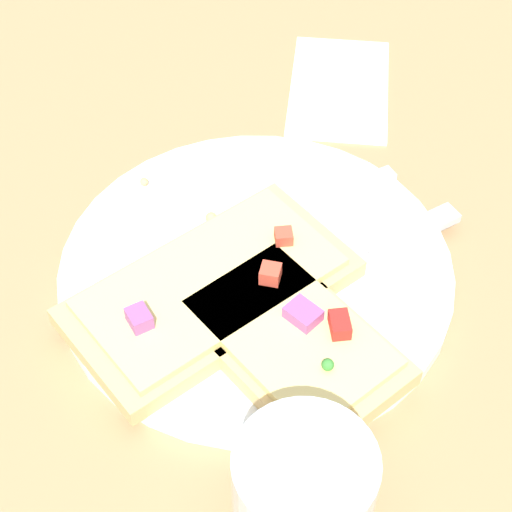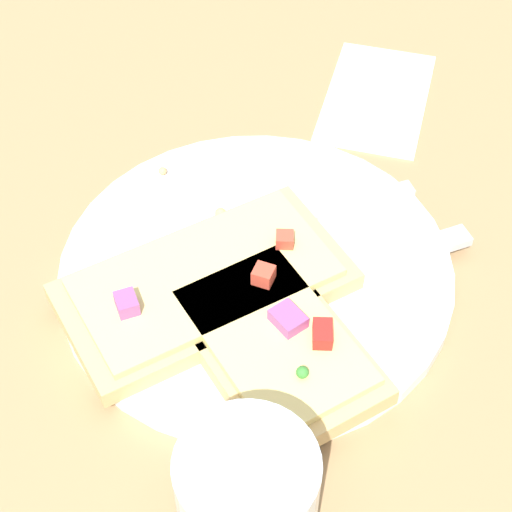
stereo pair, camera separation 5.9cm
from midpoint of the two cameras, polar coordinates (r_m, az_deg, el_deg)
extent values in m
plane|color=#9E7A51|center=(0.61, -2.78, -1.52)|extent=(4.00, 4.00, 0.00)
cylinder|color=white|center=(0.60, -2.80, -1.16)|extent=(0.28, 0.28, 0.01)
cube|color=#B7B7BC|center=(0.64, 1.73, 3.58)|extent=(0.08, 0.11, 0.01)
cube|color=#B7B7BC|center=(0.61, -5.56, 0.71)|extent=(0.05, 0.06, 0.01)
cube|color=#B7B7BC|center=(0.61, -9.29, 0.06)|extent=(0.02, 0.02, 0.00)
cube|color=#B7B7BC|center=(0.61, -9.03, -0.38)|extent=(0.02, 0.02, 0.00)
cube|color=#B7B7BC|center=(0.60, -8.77, -0.84)|extent=(0.02, 0.02, 0.00)
cube|color=#B7B7BC|center=(0.60, -8.50, -1.30)|extent=(0.02, 0.02, 0.00)
cube|color=#B7B7BC|center=(0.62, 7.65, 1.44)|extent=(0.06, 0.07, 0.01)
cube|color=#B7B7BC|center=(0.58, -0.72, -2.39)|extent=(0.09, 0.12, 0.00)
cube|color=tan|center=(0.58, -5.95, -2.59)|extent=(0.21, 0.21, 0.01)
cube|color=#E5CC7A|center=(0.57, -6.03, -1.96)|extent=(0.18, 0.18, 0.01)
cube|color=#D14733|center=(0.58, -1.03, 1.16)|extent=(0.01, 0.01, 0.01)
cube|color=#934C8E|center=(0.55, -10.88, -4.29)|extent=(0.02, 0.02, 0.01)
cube|color=#D14733|center=(0.56, -2.05, -1.37)|extent=(0.01, 0.01, 0.01)
cube|color=tan|center=(0.55, -0.74, -5.97)|extent=(0.17, 0.17, 0.01)
cube|color=#E5CC7A|center=(0.54, -0.75, -5.36)|extent=(0.15, 0.15, 0.01)
cube|color=#934C8E|center=(0.54, 0.03, -4.06)|extent=(0.03, 0.03, 0.01)
cube|color=red|center=(0.54, 2.47, -4.78)|extent=(0.02, 0.02, 0.01)
sphere|color=#388433|center=(0.52, 1.55, -7.47)|extent=(0.01, 0.01, 0.01)
sphere|color=tan|center=(0.63, -5.70, 2.40)|extent=(0.01, 0.01, 0.01)
sphere|color=tan|center=(0.61, -0.33, 1.19)|extent=(0.01, 0.01, 0.01)
sphere|color=tan|center=(0.66, -10.02, 4.76)|extent=(0.01, 0.01, 0.01)
cylinder|color=silver|center=(0.47, -0.63, -16.26)|extent=(0.07, 0.07, 0.09)
cube|color=white|center=(0.76, 3.33, 11.10)|extent=(0.14, 0.08, 0.01)
camera|label=1|loc=(0.03, -92.87, -3.27)|focal=60.00mm
camera|label=2|loc=(0.03, 87.13, 3.27)|focal=60.00mm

